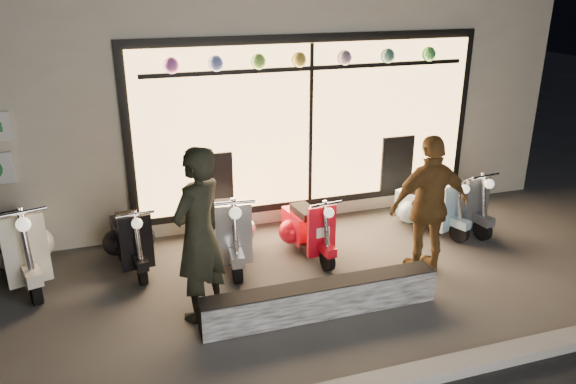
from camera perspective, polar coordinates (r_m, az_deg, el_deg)
The scene contains 11 objects.
ground at distance 7.14m, azimuth 1.38°, elevation -9.56°, with size 40.00×40.00×0.00m, color #383533.
shop_building at distance 11.08m, azimuth -7.24°, elevation 12.93°, with size 10.20×6.23×4.20m.
graffiti_barrier at distance 6.52m, azimuth 3.37°, elevation -10.80°, with size 2.78×0.28×0.40m, color black.
scooter_silver at distance 7.73m, azimuth -6.06°, elevation -3.68°, with size 0.53×1.45×1.04m.
scooter_red at distance 7.88m, azimuth 1.83°, elevation -3.54°, with size 0.49×1.26×0.89m.
scooter_black at distance 7.84m, azimuth -15.73°, elevation -4.46°, with size 0.51×1.28×0.91m.
scooter_cream at distance 7.96m, azimuth -25.61°, elevation -4.79°, with size 0.77×1.57×1.12m.
scooter_blue at distance 8.82m, azimuth 13.70°, elevation -1.39°, with size 0.69×1.24×0.90m.
scooter_grey at distance 9.11m, azimuth 16.36°, elevation -0.77°, with size 0.53×1.34×0.95m.
man at distance 6.21m, azimuth -9.04°, elevation -4.32°, with size 0.73×0.48×2.00m, color black.
woman at distance 7.33m, azimuth 14.20°, elevation -1.37°, with size 1.08×0.45×1.84m, color brown.
Camera 1 is at (-2.05, -5.79, 3.64)m, focal length 35.00 mm.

